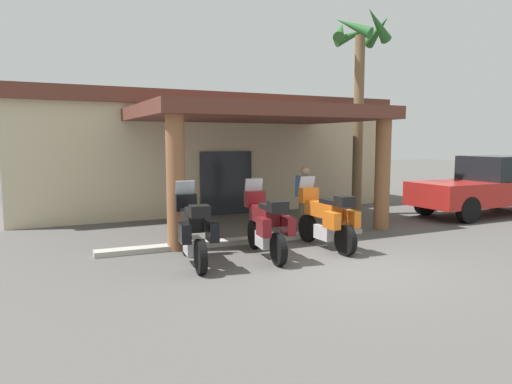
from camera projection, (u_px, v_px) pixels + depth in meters
name	position (u px, v px, depth m)	size (l,w,h in m)	color
ground_plane	(347.00, 266.00, 9.23)	(80.00, 80.00, 0.00)	#514F4C
motel_building	(198.00, 151.00, 17.95)	(13.81, 11.26, 4.03)	beige
motorcycle_black	(193.00, 230.00, 9.31)	(0.74, 2.21, 1.61)	black
motorcycle_maroon	(266.00, 224.00, 9.90)	(0.74, 2.21, 1.61)	black
motorcycle_orange	(326.00, 218.00, 10.68)	(0.71, 2.21, 1.61)	black
pedestrian	(305.00, 193.00, 12.96)	(0.49, 0.32, 1.76)	brown
pickup_truck_red	(487.00, 187.00, 15.44)	(5.27, 2.11, 1.95)	black
palm_tree_near_portico	(359.00, 71.00, 15.18)	(1.92, 2.00, 6.58)	brown
curb_strip	(242.00, 241.00, 11.27)	(6.76, 0.36, 0.12)	#ADA89E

